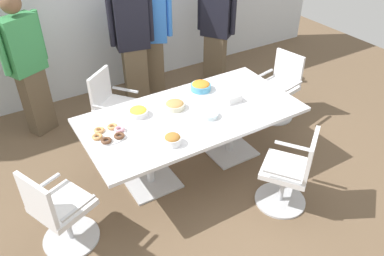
{
  "coord_description": "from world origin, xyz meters",
  "views": [
    {
      "loc": [
        -1.83,
        -3.0,
        3.03
      ],
      "look_at": [
        0.0,
        0.0,
        0.55
      ],
      "focal_mm": 35.71,
      "sensor_mm": 36.0,
      "label": 1
    }
  ],
  "objects_px": {
    "person_standing_1": "(133,41)",
    "snack_bowl_pretzels": "(173,139)",
    "person_standing_2": "(151,35)",
    "snack_bowl_cookies": "(175,105)",
    "plate_stack": "(209,115)",
    "napkin_pile": "(231,97)",
    "snack_bowl_chips_yellow": "(138,112)",
    "donut_platter": "(109,134)",
    "conference_table": "(192,123)",
    "person_standing_0": "(27,65)",
    "office_chair_2": "(114,110)",
    "office_chair_1": "(279,90)",
    "office_chair_3": "(59,213)",
    "office_chair_0": "(290,174)",
    "person_standing_3": "(216,31)",
    "snack_bowl_chips_orange": "(201,86)"
  },
  "relations": [
    {
      "from": "person_standing_1",
      "to": "snack_bowl_pretzels",
      "type": "distance_m",
      "value": 2.08
    },
    {
      "from": "person_standing_2",
      "to": "snack_bowl_cookies",
      "type": "relative_size",
      "value": 8.44
    },
    {
      "from": "plate_stack",
      "to": "napkin_pile",
      "type": "relative_size",
      "value": 1.19
    },
    {
      "from": "snack_bowl_chips_yellow",
      "to": "donut_platter",
      "type": "height_order",
      "value": "snack_bowl_chips_yellow"
    },
    {
      "from": "conference_table",
      "to": "plate_stack",
      "type": "height_order",
      "value": "plate_stack"
    },
    {
      "from": "conference_table",
      "to": "person_standing_0",
      "type": "height_order",
      "value": "person_standing_0"
    },
    {
      "from": "donut_platter",
      "to": "person_standing_1",
      "type": "bearing_deg",
      "value": 57.89
    },
    {
      "from": "office_chair_2",
      "to": "snack_bowl_cookies",
      "type": "xyz_separation_m",
      "value": [
        0.43,
        -0.85,
        0.39
      ]
    },
    {
      "from": "office_chair_1",
      "to": "snack_bowl_cookies",
      "type": "relative_size",
      "value": 4.12
    },
    {
      "from": "snack_bowl_chips_yellow",
      "to": "snack_bowl_pretzels",
      "type": "bearing_deg",
      "value": -83.5
    },
    {
      "from": "person_standing_0",
      "to": "person_standing_1",
      "type": "bearing_deg",
      "value": 152.08
    },
    {
      "from": "snack_bowl_cookies",
      "to": "office_chair_3",
      "type": "bearing_deg",
      "value": -160.64
    },
    {
      "from": "office_chair_0",
      "to": "office_chair_2",
      "type": "relative_size",
      "value": 1.0
    },
    {
      "from": "office_chair_1",
      "to": "donut_platter",
      "type": "relative_size",
      "value": 2.63
    },
    {
      "from": "office_chair_0",
      "to": "person_standing_2",
      "type": "distance_m",
      "value": 2.86
    },
    {
      "from": "office_chair_1",
      "to": "office_chair_2",
      "type": "xyz_separation_m",
      "value": [
        -2.16,
        0.71,
        0.0
      ]
    },
    {
      "from": "plate_stack",
      "to": "person_standing_0",
      "type": "bearing_deg",
      "value": 128.2
    },
    {
      "from": "napkin_pile",
      "to": "snack_bowl_cookies",
      "type": "bearing_deg",
      "value": 163.03
    },
    {
      "from": "person_standing_3",
      "to": "snack_bowl_cookies",
      "type": "bearing_deg",
      "value": 97.85
    },
    {
      "from": "person_standing_1",
      "to": "snack_bowl_chips_orange",
      "type": "xyz_separation_m",
      "value": [
        0.31,
        -1.25,
        -0.19
      ]
    },
    {
      "from": "person_standing_3",
      "to": "snack_bowl_pretzels",
      "type": "distance_m",
      "value": 2.76
    },
    {
      "from": "snack_bowl_chips_yellow",
      "to": "office_chair_2",
      "type": "bearing_deg",
      "value": 91.45
    },
    {
      "from": "person_standing_1",
      "to": "person_standing_2",
      "type": "distance_m",
      "value": 0.35
    },
    {
      "from": "person_standing_1",
      "to": "snack_bowl_pretzels",
      "type": "relative_size",
      "value": 10.81
    },
    {
      "from": "snack_bowl_chips_yellow",
      "to": "snack_bowl_cookies",
      "type": "bearing_deg",
      "value": -10.54
    },
    {
      "from": "office_chair_1",
      "to": "snack_bowl_pretzels",
      "type": "relative_size",
      "value": 5.23
    },
    {
      "from": "snack_bowl_chips_orange",
      "to": "donut_platter",
      "type": "height_order",
      "value": "snack_bowl_chips_orange"
    },
    {
      "from": "office_chair_0",
      "to": "person_standing_3",
      "type": "relative_size",
      "value": 0.55
    },
    {
      "from": "office_chair_1",
      "to": "snack_bowl_chips_yellow",
      "type": "xyz_separation_m",
      "value": [
        -2.14,
        -0.07,
        0.39
      ]
    },
    {
      "from": "person_standing_0",
      "to": "napkin_pile",
      "type": "relative_size",
      "value": 10.57
    },
    {
      "from": "office_chair_3",
      "to": "person_standing_3",
      "type": "bearing_deg",
      "value": 100.16
    },
    {
      "from": "conference_table",
      "to": "snack_bowl_pretzels",
      "type": "bearing_deg",
      "value": -140.31
    },
    {
      "from": "person_standing_2",
      "to": "plate_stack",
      "type": "xyz_separation_m",
      "value": [
        -0.26,
        -1.9,
        -0.21
      ]
    },
    {
      "from": "snack_bowl_pretzels",
      "to": "napkin_pile",
      "type": "bearing_deg",
      "value": 20.51
    },
    {
      "from": "person_standing_3",
      "to": "plate_stack",
      "type": "distance_m",
      "value": 2.23
    },
    {
      "from": "office_chair_0",
      "to": "office_chair_3",
      "type": "xyz_separation_m",
      "value": [
        -2.16,
        0.7,
        0.0
      ]
    },
    {
      "from": "snack_bowl_cookies",
      "to": "snack_bowl_chips_orange",
      "type": "height_order",
      "value": "snack_bowl_chips_orange"
    },
    {
      "from": "conference_table",
      "to": "donut_platter",
      "type": "bearing_deg",
      "value": 174.96
    },
    {
      "from": "person_standing_1",
      "to": "snack_bowl_chips_orange",
      "type": "relative_size",
      "value": 7.8
    },
    {
      "from": "donut_platter",
      "to": "napkin_pile",
      "type": "bearing_deg",
      "value": -3.5
    },
    {
      "from": "person_standing_2",
      "to": "person_standing_3",
      "type": "relative_size",
      "value": 1.12
    },
    {
      "from": "office_chair_3",
      "to": "snack_bowl_chips_orange",
      "type": "relative_size",
      "value": 3.77
    },
    {
      "from": "snack_bowl_chips_yellow",
      "to": "conference_table",
      "type": "bearing_deg",
      "value": -26.84
    },
    {
      "from": "office_chair_0",
      "to": "napkin_pile",
      "type": "distance_m",
      "value": 1.11
    },
    {
      "from": "office_chair_2",
      "to": "snack_bowl_chips_orange",
      "type": "relative_size",
      "value": 3.77
    },
    {
      "from": "office_chair_3",
      "to": "plate_stack",
      "type": "bearing_deg",
      "value": 73.31
    },
    {
      "from": "person_standing_0",
      "to": "plate_stack",
      "type": "height_order",
      "value": "person_standing_0"
    },
    {
      "from": "plate_stack",
      "to": "office_chair_0",
      "type": "bearing_deg",
      "value": -64.85
    },
    {
      "from": "snack_bowl_chips_orange",
      "to": "donut_platter",
      "type": "xyz_separation_m",
      "value": [
        -1.29,
        -0.3,
        -0.03
      ]
    },
    {
      "from": "office_chair_2",
      "to": "snack_bowl_pretzels",
      "type": "distance_m",
      "value": 1.47
    }
  ]
}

